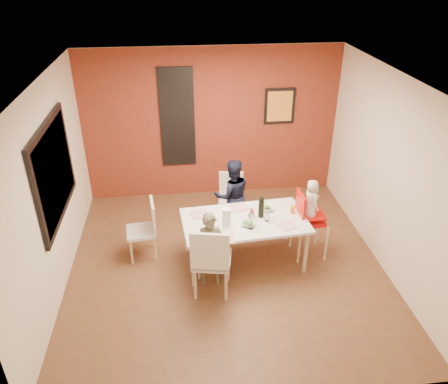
{
  "coord_description": "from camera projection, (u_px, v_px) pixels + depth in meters",
  "views": [
    {
      "loc": [
        -0.61,
        -5.06,
        4.04
      ],
      "look_at": [
        0.0,
        0.3,
        1.05
      ],
      "focal_mm": 35.0,
      "sensor_mm": 36.0,
      "label": 1
    }
  ],
  "objects": [
    {
      "name": "condiment_red",
      "position": [
        253.0,
        216.0,
        6.09
      ],
      "size": [
        0.04,
        0.04,
        0.15
      ],
      "primitive_type": "cylinder",
      "color": "red",
      "rests_on": "dining_table"
    },
    {
      "name": "wine_glass_a",
      "position": [
        251.0,
        222.0,
        5.89
      ],
      "size": [
        0.08,
        0.08,
        0.22
      ],
      "primitive_type": "cylinder",
      "color": "white",
      "rests_on": "dining_table"
    },
    {
      "name": "ceiling",
      "position": [
        227.0,
        81.0,
        5.11
      ],
      "size": [
        4.5,
        4.5,
        0.02
      ],
      "primitive_type": "cube",
      "color": "silver",
      "rests_on": "wall_back"
    },
    {
      "name": "wall_back",
      "position": [
        212.0,
        124.0,
        7.72
      ],
      "size": [
        4.5,
        0.02,
        2.7
      ],
      "primitive_type": "cube",
      "color": "#F3E4C9",
      "rests_on": "ground"
    },
    {
      "name": "salad_bowl_a",
      "position": [
        248.0,
        223.0,
        6.0
      ],
      "size": [
        0.26,
        0.26,
        0.05
      ],
      "primitive_type": "imported",
      "rotation": [
        0.0,
        0.0,
        -0.4
      ],
      "color": "white",
      "rests_on": "dining_table"
    },
    {
      "name": "picture_window_pane",
      "position": [
        55.0,
        171.0,
        5.62
      ],
      "size": [
        0.02,
        1.55,
        1.15
      ],
      "primitive_type": "cube",
      "color": "black",
      "rests_on": "wall_left"
    },
    {
      "name": "child_far",
      "position": [
        232.0,
        196.0,
        6.96
      ],
      "size": [
        0.65,
        0.54,
        1.23
      ],
      "primitive_type": "imported",
      "rotation": [
        0.0,
        0.0,
        3.27
      ],
      "color": "black",
      "rests_on": "ground"
    },
    {
      "name": "dining_table",
      "position": [
        244.0,
        224.0,
        6.16
      ],
      "size": [
        1.81,
        1.11,
        0.73
      ],
      "rotation": [
        0.0,
        0.0,
        0.08
      ],
      "color": "silver",
      "rests_on": "ground"
    },
    {
      "name": "chair_left",
      "position": [
        146.0,
        226.0,
        6.38
      ],
      "size": [
        0.47,
        0.47,
        0.91
      ],
      "rotation": [
        0.0,
        0.0,
        4.83
      ],
      "color": "silver",
      "rests_on": "ground"
    },
    {
      "name": "wall_right",
      "position": [
        389.0,
        174.0,
        5.98
      ],
      "size": [
        0.02,
        4.5,
        2.7
      ],
      "primitive_type": "cube",
      "color": "#F3E4C9",
      "rests_on": "ground"
    },
    {
      "name": "wall_left",
      "position": [
        51.0,
        192.0,
        5.54
      ],
      "size": [
        0.02,
        4.5,
        2.7
      ],
      "primitive_type": "cube",
      "color": "#F3E4C9",
      "rests_on": "ground"
    },
    {
      "name": "chair_near",
      "position": [
        211.0,
        258.0,
        5.58
      ],
      "size": [
        0.58,
        0.58,
        1.06
      ],
      "rotation": [
        0.0,
        0.0,
        2.95
      ],
      "color": "silver",
      "rests_on": "ground"
    },
    {
      "name": "brick_accent_wall",
      "position": [
        212.0,
        125.0,
        7.7
      ],
      "size": [
        4.5,
        0.02,
        2.7
      ],
      "primitive_type": "cube",
      "color": "maroon",
      "rests_on": "ground"
    },
    {
      "name": "toddler",
      "position": [
        311.0,
        200.0,
        6.2
      ],
      "size": [
        0.26,
        0.34,
        0.62
      ],
      "primitive_type": "imported",
      "rotation": [
        0.0,
        0.0,
        1.8
      ],
      "color": "beige",
      "rests_on": "high_chair"
    },
    {
      "name": "plate_near_left",
      "position": [
        225.0,
        238.0,
        5.72
      ],
      "size": [
        0.25,
        0.25,
        0.01
      ],
      "primitive_type": "cube",
      "rotation": [
        0.0,
        0.0,
        -0.03
      ],
      "color": "white",
      "rests_on": "dining_table"
    },
    {
      "name": "high_chair",
      "position": [
        307.0,
        218.0,
        6.34
      ],
      "size": [
        0.46,
        0.46,
        1.05
      ],
      "rotation": [
        0.0,
        0.0,
        1.61
      ],
      "color": "red",
      "rests_on": "ground"
    },
    {
      "name": "chair_far",
      "position": [
        231.0,
        195.0,
        7.23
      ],
      "size": [
        0.46,
        0.46,
        0.87
      ],
      "rotation": [
        0.0,
        0.0,
        -0.15
      ],
      "color": "white",
      "rests_on": "ground"
    },
    {
      "name": "child_near",
      "position": [
        211.0,
        250.0,
        5.82
      ],
      "size": [
        0.4,
        0.27,
        1.09
      ],
      "primitive_type": "imported",
      "rotation": [
        0.0,
        0.0,
        -0.02
      ],
      "color": "brown",
      "rests_on": "ground"
    },
    {
      "name": "condiment_brown",
      "position": [
        251.0,
        214.0,
        6.12
      ],
      "size": [
        0.04,
        0.04,
        0.15
      ],
      "primitive_type": "cylinder",
      "color": "brown",
      "rests_on": "dining_table"
    },
    {
      "name": "glassblock_surround",
      "position": [
        177.0,
        118.0,
        7.55
      ],
      "size": [
        0.6,
        0.03,
        1.76
      ],
      "primitive_type": "cube",
      "color": "black",
      "rests_on": "wall_back"
    },
    {
      "name": "art_print_frame",
      "position": [
        280.0,
        106.0,
        7.66
      ],
      "size": [
        0.54,
        0.03,
        0.64
      ],
      "primitive_type": "cube",
      "color": "black",
      "rests_on": "wall_back"
    },
    {
      "name": "wall_front",
      "position": [
        257.0,
        302.0,
        3.81
      ],
      "size": [
        4.5,
        0.02,
        2.7
      ],
      "primitive_type": "cube",
      "color": "#F3E4C9",
      "rests_on": "ground"
    },
    {
      "name": "art_print_canvas",
      "position": [
        280.0,
        106.0,
        7.64
      ],
      "size": [
        0.44,
        0.01,
        0.54
      ],
      "primitive_type": "cube",
      "color": "gold",
      "rests_on": "wall_back"
    },
    {
      "name": "plate_near_right",
      "position": [
        287.0,
        226.0,
        5.99
      ],
      "size": [
        0.27,
        0.27,
        0.01
      ],
      "primitive_type": "cube",
      "rotation": [
        0.0,
        0.0,
        0.4
      ],
      "color": "white",
      "rests_on": "dining_table"
    },
    {
      "name": "picture_window_frame",
      "position": [
        54.0,
        171.0,
        5.62
      ],
      "size": [
        0.05,
        1.7,
        1.3
      ],
      "primitive_type": "cube",
      "color": "black",
      "rests_on": "wall_left"
    },
    {
      "name": "glassblock_strip",
      "position": [
        177.0,
        118.0,
        7.56
      ],
      "size": [
        0.55,
        0.03,
        1.7
      ],
      "primitive_type": "cube",
      "color": "silver",
      "rests_on": "wall_back"
    },
    {
      "name": "wine_glass_b",
      "position": [
        267.0,
        215.0,
        6.07
      ],
      "size": [
        0.07,
        0.07,
        0.2
      ],
      "primitive_type": "cylinder",
      "color": "white",
      "rests_on": "dining_table"
    },
    {
      "name": "ground",
      "position": [
        226.0,
        264.0,
        6.42
      ],
      "size": [
        4.5,
        4.5,
        0.0
      ],
      "primitive_type": "plane",
      "color": "brown",
      "rests_on": "ground"
    },
    {
      "name": "sippy_cup",
      "position": [
        292.0,
        209.0,
        6.27
      ],
      "size": [
        0.07,
        0.07,
        0.11
      ],
      "primitive_type": "cylinder",
      "color": "orange",
      "rests_on": "dining_table"
    },
    {
      "name": "plate_far_mid",
      "position": [
        239.0,
        208.0,
        6.41
      ],
      "size": [
        0.3,
        0.3,
        0.01
      ],
      "primitive_type": "cube",
      "rotation": [
        0.0,
        0.0,
        0.44
      ],
      "color": "white",
      "rests_on": "dining_table"
    },
    {
      "name": "plate_far_left",
      "position": [
        199.0,
        214.0,
        6.24
      ],
      "size": [
        0.28,
        0.28,
        0.01
      ],
      "primitive_type": "cube",
      "rotation": [
        0.0,
        0.0,
        0.21
      ],
      "color": "white",
      "rests_on": "dining_table"
    },
    {
      "name": "condiment_green",
      "position": [
        252.0,
        213.0,
        6.16
      ],
      "size": [
        0.04,
        0.04,
        0.15
      ],
      "primitive_type": "cylinder",
      "color": "#2B6C24",
      "rests_on": "dining_table"
    },
    {
      "name": "wine_bottle",
      "position": [
        261.0,
        207.0,
        6.13
      ],
      "size": [
        0.08,
        0.08,
        0.31
      ],
      "primitive_type": "cylinder",
      "color": "black",
      "rests_on": "dining_table"
    },
    {
      "name": "paper_towel_roll",
      "position": [
        227.0,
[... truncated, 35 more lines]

